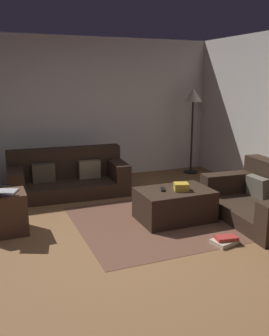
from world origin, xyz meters
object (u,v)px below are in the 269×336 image
at_px(gift_box, 181,187).
at_px(ottoman, 174,205).
at_px(couch_right, 268,200).
at_px(side_table, 5,213).
at_px(corner_lamp, 193,102).
at_px(couch_left, 67,177).
at_px(book_stack, 225,241).
at_px(tv_remote, 163,189).
at_px(laptop, 0,190).

bearing_deg(gift_box, ottoman, 137.80).
bearing_deg(couch_right, side_table, 79.96).
height_order(side_table, corner_lamp, corner_lamp).
xyz_separation_m(couch_left, gift_box, (1.14, -1.79, 0.20)).
height_order(gift_box, book_stack, gift_box).
bearing_deg(couch_right, couch_left, 50.12).
height_order(side_table, book_stack, side_table).
distance_m(couch_left, side_table, 1.71).
bearing_deg(corner_lamp, tv_remote, -128.69).
distance_m(couch_left, ottoman, 2.04).
relative_size(couch_left, laptop, 3.80).
bearing_deg(tv_remote, book_stack, -48.18).
height_order(couch_left, book_stack, couch_left).
xyz_separation_m(ottoman, side_table, (-2.14, 0.39, 0.05)).
bearing_deg(couch_left, tv_remote, 121.71).
bearing_deg(side_table, ottoman, -10.33).
distance_m(gift_box, corner_lamp, 2.82).
relative_size(ottoman, laptop, 1.92).
xyz_separation_m(couch_right, tv_remote, (-1.33, 0.50, 0.17)).
distance_m(laptop, book_stack, 2.71).
distance_m(ottoman, tv_remote, 0.27).
bearing_deg(couch_right, book_stack, 118.60).
xyz_separation_m(couch_left, tv_remote, (0.92, -1.68, 0.16)).
bearing_deg(couch_right, tv_remote, 73.61).
bearing_deg(corner_lamp, side_table, -154.38).
xyz_separation_m(couch_left, couch_right, (2.25, -2.18, -0.01)).
bearing_deg(tv_remote, ottoman, 4.89).
bearing_deg(couch_right, corner_lamp, -3.51).
bearing_deg(book_stack, side_table, 150.91).
bearing_deg(couch_left, book_stack, 118.53).
relative_size(couch_right, corner_lamp, 0.99).
xyz_separation_m(couch_right, laptop, (-3.35, 0.79, 0.31)).
distance_m(gift_box, side_table, 2.26).
distance_m(ottoman, gift_box, 0.27).
height_order(couch_right, book_stack, couch_right).
bearing_deg(side_table, book_stack, -29.09).
bearing_deg(couch_left, ottoman, 124.86).
relative_size(ottoman, corner_lamp, 0.58).
height_order(ottoman, corner_lamp, corner_lamp).
bearing_deg(corner_lamp, book_stack, -113.80).
distance_m(tv_remote, side_table, 2.03).
relative_size(gift_box, book_stack, 0.59).
relative_size(side_table, laptop, 1.03).
height_order(couch_left, gift_box, couch_left).
relative_size(book_stack, corner_lamp, 0.19).
bearing_deg(corner_lamp, couch_left, -170.79).
height_order(tv_remote, book_stack, tv_remote).
bearing_deg(side_table, gift_box, -11.49).
relative_size(tv_remote, corner_lamp, 0.10).
height_order(couch_left, couch_right, couch_left).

